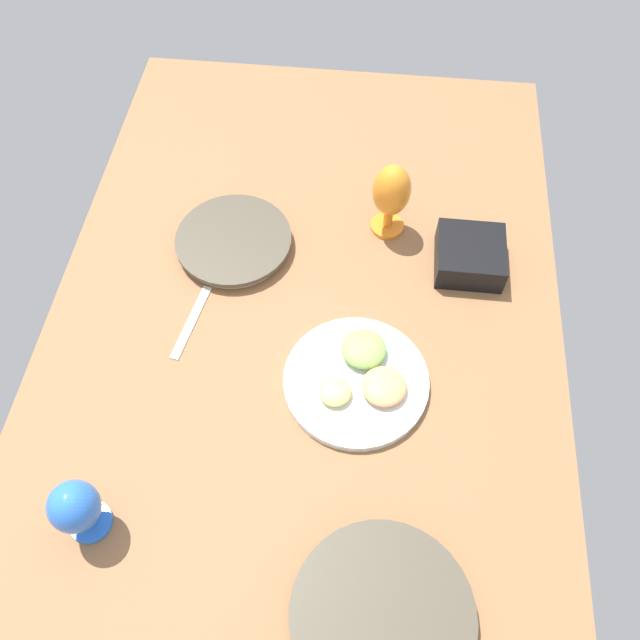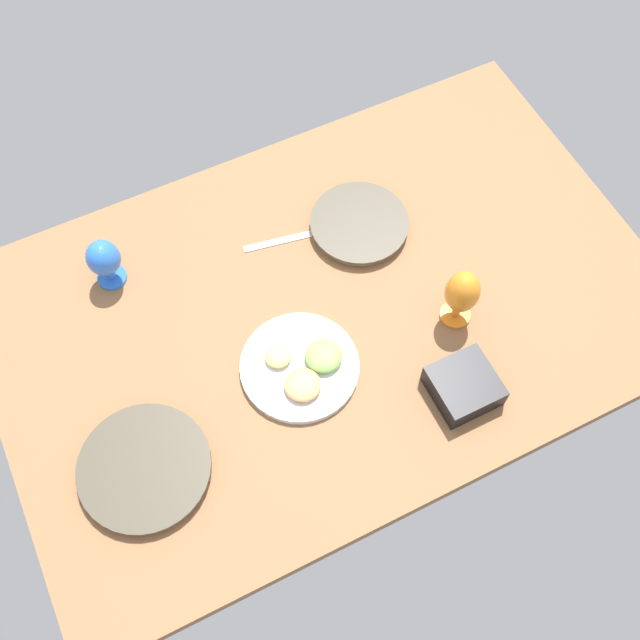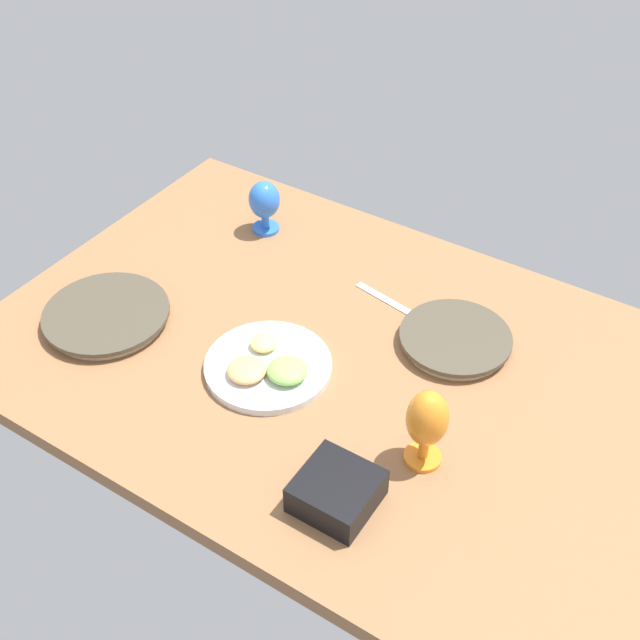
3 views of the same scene
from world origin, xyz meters
TOP-DOWN VIEW (x-y plane):
  - ground_plane at (0.00, 0.00)cm, footprint 160.00×104.00cm
  - dinner_plate_left at (-53.51, -18.82)cm, footprint 29.05×29.05cm
  - dinner_plate_right at (17.55, 17.27)cm, footprint 25.07×25.07cm
  - fruit_platter at (-12.64, -12.10)cm, footprint 27.65×27.65cm
  - hurricane_glass_orange at (26.45, -15.55)cm, footprint 8.10×8.10cm
  - hurricane_glass_blue at (-44.04, 30.73)cm, footprint 8.15×8.15cm
  - square_bowl_black at (17.77, -33.16)cm, footprint 14.02×14.02cm
  - fork_by_right_plate at (-2.76, 22.48)cm, footprint 18.03×4.97cm

SIDE VIEW (x-z plane):
  - ground_plane at x=0.00cm, z-range -4.00..0.00cm
  - fork_by_right_plate at x=-2.76cm, z-range 0.00..0.60cm
  - dinner_plate_right at x=17.55cm, z-range 0.06..2.97cm
  - dinner_plate_left at x=-53.51cm, z-range 0.06..2.98cm
  - fruit_platter at x=-12.64cm, z-range -0.98..4.10cm
  - square_bowl_black at x=17.77cm, z-range 0.36..6.77cm
  - hurricane_glass_blue at x=-44.04cm, z-range 1.44..15.88cm
  - hurricane_glass_orange at x=26.45cm, z-range 1.84..19.75cm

